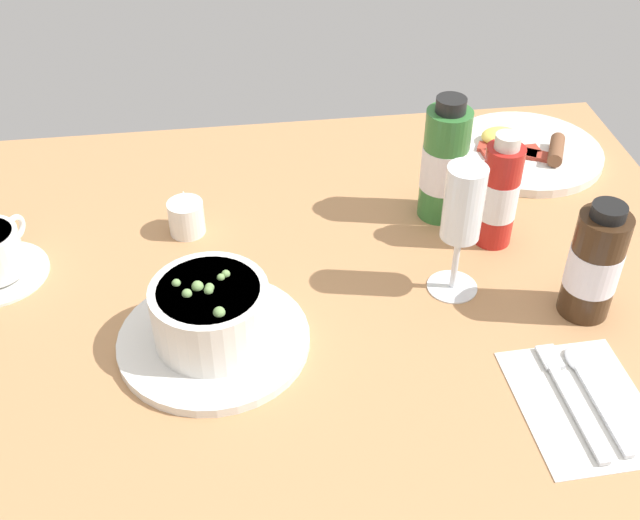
# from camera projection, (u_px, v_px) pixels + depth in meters

# --- Properties ---
(ground_plane) EXTENTS (1.10, 0.84, 0.03)m
(ground_plane) POSITION_uv_depth(u_px,v_px,m) (300.00, 295.00, 1.01)
(ground_plane) COLOR #B27F51
(porridge_bowl) EXTENTS (0.22, 0.22, 0.09)m
(porridge_bowl) POSITION_uv_depth(u_px,v_px,m) (212.00, 319.00, 0.90)
(porridge_bowl) COLOR silver
(porridge_bowl) RESTS_ON ground_plane
(cutlery_setting) EXTENTS (0.14, 0.18, 0.01)m
(cutlery_setting) POSITION_uv_depth(u_px,v_px,m) (582.00, 400.00, 0.85)
(cutlery_setting) COLOR silver
(cutlery_setting) RESTS_ON ground_plane
(creamer_jug) EXTENTS (0.05, 0.06, 0.05)m
(creamer_jug) POSITION_uv_depth(u_px,v_px,m) (186.00, 217.00, 1.07)
(creamer_jug) COLOR silver
(creamer_jug) RESTS_ON ground_plane
(wine_glass) EXTENTS (0.06, 0.06, 0.18)m
(wine_glass) POSITION_uv_depth(u_px,v_px,m) (463.00, 211.00, 0.92)
(wine_glass) COLOR white
(wine_glass) RESTS_ON ground_plane
(sauce_bottle_brown) EXTENTS (0.06, 0.06, 0.15)m
(sauce_bottle_brown) POSITION_uv_depth(u_px,v_px,m) (594.00, 264.00, 0.92)
(sauce_bottle_brown) COLOR #382314
(sauce_bottle_brown) RESTS_ON ground_plane
(sauce_bottle_green) EXTENTS (0.06, 0.06, 0.18)m
(sauce_bottle_green) POSITION_uv_depth(u_px,v_px,m) (444.00, 163.00, 1.07)
(sauce_bottle_green) COLOR #337233
(sauce_bottle_green) RESTS_ON ground_plane
(sauce_bottle_red) EXTENTS (0.05, 0.05, 0.16)m
(sauce_bottle_red) POSITION_uv_depth(u_px,v_px,m) (499.00, 194.00, 1.03)
(sauce_bottle_red) COLOR #B21E19
(sauce_bottle_red) RESTS_ON ground_plane
(breakfast_plate) EXTENTS (0.24, 0.24, 0.04)m
(breakfast_plate) POSITION_uv_depth(u_px,v_px,m) (524.00, 151.00, 1.24)
(breakfast_plate) COLOR silver
(breakfast_plate) RESTS_ON ground_plane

